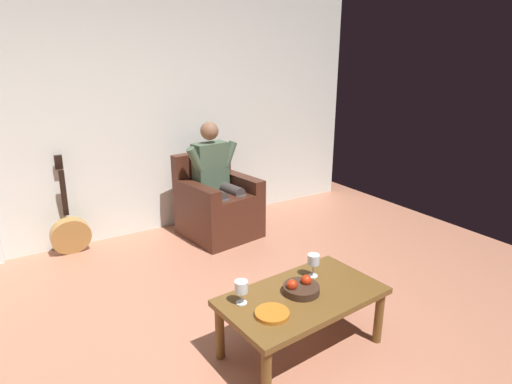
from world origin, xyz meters
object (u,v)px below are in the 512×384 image
at_px(guitar, 70,232).
at_px(decorative_dish, 272,314).
at_px(fruit_bowl, 301,288).
at_px(wine_glass_near, 313,261).
at_px(person_seated, 217,177).
at_px(armchair, 217,206).
at_px(coffee_table, 302,302).
at_px(wine_glass_far, 241,288).

xyz_separation_m(guitar, decorative_dish, (-0.75, 2.47, 0.21)).
bearing_deg(fruit_bowl, guitar, -66.10).
height_order(guitar, wine_glass_near, guitar).
bearing_deg(decorative_dish, person_seated, -108.67).
height_order(armchair, person_seated, person_seated).
bearing_deg(coffee_table, person_seated, -101.59).
relative_size(armchair, fruit_bowl, 3.74).
height_order(guitar, wine_glass_far, guitar).
bearing_deg(coffee_table, decorative_dish, 16.83).
bearing_deg(armchair, decorative_dish, 63.29).
height_order(wine_glass_far, decorative_dish, wine_glass_far).
bearing_deg(wine_glass_near, guitar, -60.82).
bearing_deg(coffee_table, fruit_bowl, -90.91).
bearing_deg(fruit_bowl, wine_glass_near, -148.41).
relative_size(guitar, fruit_bowl, 4.17).
distance_m(person_seated, guitar, 1.57).
xyz_separation_m(armchair, wine_glass_far, (0.81, 1.92, 0.20)).
relative_size(wine_glass_near, fruit_bowl, 0.70).
height_order(armchair, wine_glass_far, armchair).
bearing_deg(wine_glass_far, coffee_table, 163.20).
height_order(wine_glass_far, fruit_bowl, wine_glass_far).
relative_size(guitar, wine_glass_far, 6.47).
relative_size(armchair, decorative_dish, 4.29).
bearing_deg(decorative_dish, wine_glass_near, -154.84).
relative_size(coffee_table, guitar, 1.11).
height_order(person_seated, coffee_table, person_seated).
distance_m(guitar, wine_glass_near, 2.58).
bearing_deg(armchair, coffee_table, 70.37).
height_order(armchair, decorative_dish, armchair).
height_order(coffee_table, wine_glass_near, wine_glass_near).
relative_size(person_seated, coffee_table, 1.12).
bearing_deg(wine_glass_near, person_seated, -96.46).
bearing_deg(wine_glass_near, armchair, -96.43).
distance_m(wine_glass_far, decorative_dish, 0.25).
xyz_separation_m(armchair, coffee_table, (0.42, 2.04, 0.04)).
distance_m(armchair, guitar, 1.51).
bearing_deg(person_seated, armchair, -90.00).
bearing_deg(guitar, fruit_bowl, 113.90).
relative_size(coffee_table, decorative_dish, 5.31).
distance_m(wine_glass_near, wine_glass_far, 0.59).
bearing_deg(coffee_table, armchair, -101.56).
bearing_deg(person_seated, guitar, -21.58).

